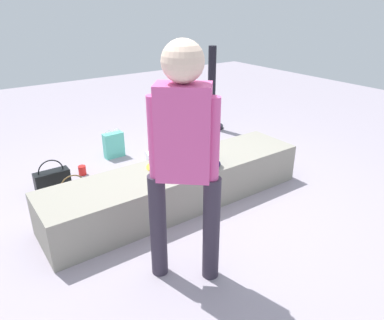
{
  "coord_description": "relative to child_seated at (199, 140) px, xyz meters",
  "views": [
    {
      "loc": [
        -1.58,
        -2.42,
        1.73
      ],
      "look_at": [
        -0.15,
        -0.41,
        0.62
      ],
      "focal_mm": 33.61,
      "sensor_mm": 36.0,
      "label": 1
    }
  ],
  "objects": [
    {
      "name": "ground_plane",
      "position": [
        -0.2,
        0.03,
        -0.59
      ],
      "size": [
        12.0,
        12.0,
        0.0
      ],
      "primitive_type": "plane",
      "color": "#998F9C"
    },
    {
      "name": "concrete_ledge",
      "position": [
        -0.2,
        0.03,
        -0.4
      ],
      "size": [
        2.46,
        0.57,
        0.37
      ],
      "primitive_type": "cube",
      "color": "gray",
      "rests_on": "ground_plane"
    },
    {
      "name": "child_seated",
      "position": [
        0.0,
        0.0,
        0.0
      ],
      "size": [
        0.28,
        0.34,
        0.48
      ],
      "color": "#161A4C",
      "rests_on": "concrete_ledge"
    },
    {
      "name": "adult_standing",
      "position": [
        -0.69,
        -0.77,
        0.35
      ],
      "size": [
        0.37,
        0.35,
        1.55
      ],
      "color": "#302938",
      "rests_on": "ground_plane"
    },
    {
      "name": "cake_plate",
      "position": [
        -0.35,
        0.12,
        -0.19
      ],
      "size": [
        0.22,
        0.22,
        0.07
      ],
      "color": "yellow",
      "rests_on": "concrete_ledge"
    },
    {
      "name": "gift_bag",
      "position": [
        -0.24,
        1.38,
        -0.43
      ],
      "size": [
        0.23,
        0.1,
        0.35
      ],
      "color": "#59C6B2",
      "rests_on": "ground_plane"
    },
    {
      "name": "railing_post",
      "position": [
        1.36,
        1.54,
        -0.15
      ],
      "size": [
        0.36,
        0.36,
        1.16
      ],
      "color": "black",
      "rests_on": "ground_plane"
    },
    {
      "name": "water_bottle_near_gift",
      "position": [
        0.85,
        1.19,
        -0.49
      ],
      "size": [
        0.08,
        0.08,
        0.21
      ],
      "color": "silver",
      "rests_on": "ground_plane"
    },
    {
      "name": "water_bottle_far_side",
      "position": [
        0.58,
        0.99,
        -0.49
      ],
      "size": [
        0.06,
        0.06,
        0.21
      ],
      "color": "silver",
      "rests_on": "ground_plane"
    },
    {
      "name": "party_cup_red",
      "position": [
        -0.72,
        1.13,
        -0.54
      ],
      "size": [
        0.08,
        0.08,
        0.1
      ],
      "primitive_type": "cylinder",
      "color": "red",
      "rests_on": "ground_plane"
    },
    {
      "name": "cake_box_white",
      "position": [
        0.12,
        0.86,
        -0.53
      ],
      "size": [
        0.39,
        0.41,
        0.12
      ],
      "primitive_type": "cube",
      "rotation": [
        0.0,
        0.0,
        -0.28
      ],
      "color": "white",
      "rests_on": "ground_plane"
    },
    {
      "name": "handbag_black_leather",
      "position": [
        -1.08,
        0.95,
        -0.48
      ],
      "size": [
        0.33,
        0.12,
        0.33
      ],
      "color": "black",
      "rests_on": "ground_plane"
    },
    {
      "name": "handbag_brown_canvas",
      "position": [
        -1.0,
        0.57,
        -0.49
      ],
      "size": [
        0.31,
        0.11,
        0.3
      ],
      "color": "brown",
      "rests_on": "ground_plane"
    }
  ]
}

